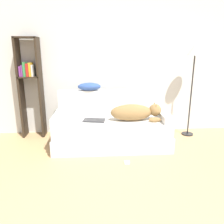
{
  "coord_description": "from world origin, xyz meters",
  "views": [
    {
      "loc": [
        -0.34,
        -1.15,
        1.5
      ],
      "look_at": [
        -0.12,
        2.17,
        0.59
      ],
      "focal_mm": 35.0,
      "sensor_mm": 36.0,
      "label": 1
    }
  ],
  "objects": [
    {
      "name": "floor_lamp",
      "position": [
        1.35,
        2.62,
        1.41
      ],
      "size": [
        0.26,
        0.26,
        1.65
      ],
      "color": "#232326",
      "rests_on": "ground_plane"
    },
    {
      "name": "couch_arm_right",
      "position": [
        0.74,
        2.26,
        0.5
      ],
      "size": [
        0.15,
        0.72,
        0.11
      ],
      "color": "silver",
      "rests_on": "couch"
    },
    {
      "name": "couch_backrest",
      "position": [
        -0.12,
        2.65,
        0.65
      ],
      "size": [
        1.81,
        0.15,
        0.42
      ],
      "color": "silver",
      "rests_on": "couch"
    },
    {
      "name": "throw_pillow",
      "position": [
        -0.48,
        2.64,
        0.93
      ],
      "size": [
        0.4,
        0.22,
        0.13
      ],
      "color": "#335199",
      "rests_on": "couch_backrest"
    },
    {
      "name": "dog",
      "position": [
        0.26,
        2.18,
        0.58
      ],
      "size": [
        0.82,
        0.28,
        0.28
      ],
      "color": "olive",
      "rests_on": "couch"
    },
    {
      "name": "bookshelf",
      "position": [
        -1.52,
        2.78,
        0.99
      ],
      "size": [
        0.39,
        0.26,
        1.76
      ],
      "color": "#2D2319",
      "rests_on": "ground_plane"
    },
    {
      "name": "power_adapter",
      "position": [
        0.05,
        1.59,
        0.01
      ],
      "size": [
        0.07,
        0.07,
        0.02
      ],
      "color": "white",
      "rests_on": "ground_plane"
    },
    {
      "name": "couch_arm_left",
      "position": [
        -0.97,
        2.26,
        0.5
      ],
      "size": [
        0.15,
        0.72,
        0.11
      ],
      "color": "silver",
      "rests_on": "couch"
    },
    {
      "name": "wall_back",
      "position": [
        0.0,
        2.96,
        1.35
      ],
      "size": [
        8.16,
        0.06,
        2.7
      ],
      "color": "silver",
      "rests_on": "ground_plane"
    },
    {
      "name": "couch",
      "position": [
        -0.12,
        2.26,
        0.22
      ],
      "size": [
        1.85,
        0.91,
        0.44
      ],
      "color": "silver",
      "rests_on": "ground_plane"
    },
    {
      "name": "laptop",
      "position": [
        -0.4,
        2.2,
        0.45
      ],
      "size": [
        0.37,
        0.26,
        0.02
      ],
      "rotation": [
        0.0,
        0.0,
        -0.17
      ],
      "color": "#2D2D30",
      "rests_on": "couch"
    }
  ]
}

